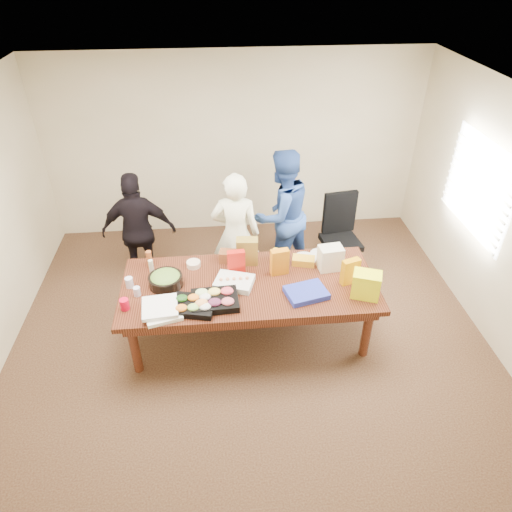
{
  "coord_description": "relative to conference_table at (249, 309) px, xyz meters",
  "views": [
    {
      "loc": [
        -0.3,
        -3.98,
        3.9
      ],
      "look_at": [
        0.08,
        0.1,
        1.04
      ],
      "focal_mm": 32.37,
      "sensor_mm": 36.0,
      "label": 1
    }
  ],
  "objects": [
    {
      "name": "clear_cup_a",
      "position": [
        -1.2,
        -0.09,
        0.43
      ],
      "size": [
        0.07,
        0.07,
        0.1
      ],
      "primitive_type": "cylinder",
      "rotation": [
        0.0,
        0.0,
        -0.0
      ],
      "color": "silver",
      "rests_on": "conference_table"
    },
    {
      "name": "chip_bag_red",
      "position": [
        -0.13,
        0.22,
        0.52
      ],
      "size": [
        0.2,
        0.1,
        0.28
      ],
      "primitive_type": "cube",
      "rotation": [
        0.0,
        0.0,
        0.09
      ],
      "color": "red",
      "rests_on": "conference_table"
    },
    {
      "name": "pizza_box_lower",
      "position": [
        -0.91,
        -0.41,
        0.4
      ],
      "size": [
        0.43,
        0.43,
        0.04
      ],
      "primitive_type": "cube",
      "rotation": [
        0.0,
        0.0,
        0.26
      ],
      "color": "white",
      "rests_on": "conference_table"
    },
    {
      "name": "window_blinds",
      "position": [
        2.68,
        0.6,
        1.12
      ],
      "size": [
        0.04,
        1.36,
        1.0
      ],
      "primitive_type": "cube",
      "color": "beige",
      "rests_on": "wall_right"
    },
    {
      "name": "kraft_bag",
      "position": [
        0.01,
        0.39,
        0.54
      ],
      "size": [
        0.26,
        0.16,
        0.32
      ],
      "primitive_type": "cube",
      "rotation": [
        0.0,
        0.0,
        -0.08
      ],
      "color": "olive",
      "rests_on": "conference_table"
    },
    {
      "name": "dip_bowl_a",
      "position": [
        0.34,
        0.26,
        0.4
      ],
      "size": [
        0.18,
        0.18,
        0.06
      ],
      "primitive_type": "cylinder",
      "rotation": [
        0.0,
        0.0,
        0.23
      ],
      "color": "beige",
      "rests_on": "conference_table"
    },
    {
      "name": "floor",
      "position": [
        0.0,
        0.0,
        -0.39
      ],
      "size": [
        5.5,
        5.0,
        0.02
      ],
      "primitive_type": "cube",
      "color": "#47301E",
      "rests_on": "ground"
    },
    {
      "name": "plate_b",
      "position": [
        0.89,
        0.49,
        0.38
      ],
      "size": [
        0.25,
        0.25,
        0.01
      ],
      "primitive_type": "cylinder",
      "rotation": [
        0.0,
        0.0,
        -0.15
      ],
      "color": "silver",
      "rests_on": "conference_table"
    },
    {
      "name": "person_right",
      "position": [
        0.53,
        1.25,
        0.51
      ],
      "size": [
        1.08,
        1.0,
        1.78
      ],
      "primitive_type": "imported",
      "rotation": [
        0.0,
        0.0,
        3.64
      ],
      "color": "#2B4D9A",
      "rests_on": "floor"
    },
    {
      "name": "mustard_bottle",
      "position": [
        0.34,
        0.38,
        0.46
      ],
      "size": [
        0.07,
        0.07,
        0.18
      ],
      "primitive_type": "cylinder",
      "rotation": [
        0.0,
        0.0,
        -0.03
      ],
      "color": "yellow",
      "rests_on": "conference_table"
    },
    {
      "name": "fruit_tray",
      "position": [
        -0.38,
        -0.3,
        0.41
      ],
      "size": [
        0.5,
        0.4,
        0.07
      ],
      "primitive_type": "cube",
      "rotation": [
        0.0,
        0.0,
        0.05
      ],
      "color": "black",
      "rests_on": "conference_table"
    },
    {
      "name": "plate_a",
      "position": [
        0.69,
        0.4,
        0.38
      ],
      "size": [
        0.33,
        0.33,
        0.02
      ],
      "primitive_type": "cylinder",
      "rotation": [
        0.0,
        0.0,
        0.28
      ],
      "color": "silver",
      "rests_on": "conference_table"
    },
    {
      "name": "office_chair",
      "position": [
        1.33,
        1.1,
        0.17
      ],
      "size": [
        0.63,
        0.63,
        1.09
      ],
      "primitive_type": "cube",
      "rotation": [
        0.0,
        0.0,
        0.14
      ],
      "color": "black",
      "rests_on": "floor"
    },
    {
      "name": "chip_bag_blue",
      "position": [
        0.59,
        -0.25,
        0.41
      ],
      "size": [
        0.48,
        0.41,
        0.06
      ],
      "primitive_type": "cube",
      "rotation": [
        0.0,
        0.0,
        0.25
      ],
      "color": "#2230A4",
      "rests_on": "conference_table"
    },
    {
      "name": "grocery_bag_yellow",
      "position": [
        1.2,
        -0.32,
        0.52
      ],
      "size": [
        0.34,
        0.29,
        0.29
      ],
      "primitive_type": "cube",
      "rotation": [
        0.0,
        0.0,
        -0.36
      ],
      "color": "#F6FA10",
      "rests_on": "conference_table"
    },
    {
      "name": "wall_back",
      "position": [
        0.0,
        2.5,
        0.98
      ],
      "size": [
        5.5,
        0.04,
        2.7
      ],
      "primitive_type": "cube",
      "color": "beige",
      "rests_on": "floor"
    },
    {
      "name": "clear_cup_b",
      "position": [
        -1.3,
        0.07,
        0.43
      ],
      "size": [
        0.1,
        0.1,
        0.12
      ],
      "primitive_type": "cylinder",
      "rotation": [
        0.0,
        0.0,
        0.17
      ],
      "color": "silver",
      "rests_on": "conference_table"
    },
    {
      "name": "bread_loaf",
      "position": [
        -0.15,
        0.44,
        0.44
      ],
      "size": [
        0.35,
        0.21,
        0.13
      ],
      "primitive_type": "cube",
      "rotation": [
        0.0,
        0.0,
        -0.22
      ],
      "color": "brown",
      "rests_on": "conference_table"
    },
    {
      "name": "person_center",
      "position": [
        -0.09,
        0.91,
        0.45
      ],
      "size": [
        0.65,
        0.47,
        1.66
      ],
      "primitive_type": "imported",
      "rotation": [
        0.0,
        0.0,
        3.02
      ],
      "color": "white",
      "rests_on": "floor"
    },
    {
      "name": "window_panel",
      "position": [
        2.72,
        0.6,
        1.12
      ],
      "size": [
        0.03,
        1.4,
        1.1
      ],
      "primitive_type": "cube",
      "color": "white",
      "rests_on": "wall_right"
    },
    {
      "name": "chip_bag_yellow",
      "position": [
        1.1,
        -0.08,
        0.52
      ],
      "size": [
        0.22,
        0.14,
        0.3
      ],
      "primitive_type": "cube",
      "rotation": [
        0.0,
        0.0,
        0.34
      ],
      "color": "orange",
      "rests_on": "conference_table"
    },
    {
      "name": "mayo_jar",
      "position": [
        -0.14,
        0.35,
        0.44
      ],
      "size": [
        0.1,
        0.1,
        0.13
      ],
      "primitive_type": "cylinder",
      "rotation": [
        0.0,
        0.0,
        -0.22
      ],
      "color": "white",
      "rests_on": "conference_table"
    },
    {
      "name": "chip_bag_orange",
      "position": [
        0.35,
        0.16,
        0.53
      ],
      "size": [
        0.21,
        0.12,
        0.31
      ],
      "primitive_type": "cube",
      "rotation": [
        0.0,
        0.0,
        0.17
      ],
      "color": "orange",
      "rests_on": "conference_table"
    },
    {
      "name": "grocery_bag_white",
      "position": [
        0.94,
        0.2,
        0.52
      ],
      "size": [
        0.28,
        0.22,
        0.28
      ],
      "primitive_type": "cube",
      "rotation": [
        0.0,
        0.0,
        0.11
      ],
      "color": "silver",
      "rests_on": "conference_table"
    },
    {
      "name": "red_cup",
      "position": [
        -1.3,
        -0.3,
        0.44
      ],
      "size": [
        0.11,
        0.11,
        0.12
      ],
      "primitive_type": "cylinder",
      "rotation": [
        0.0,
        0.0,
        0.3
      ],
      "color": "red",
      "rests_on": "conference_table"
    },
    {
      "name": "salad_bowl",
      "position": [
        -0.91,
        0.06,
        0.43
      ],
      "size": [
        0.39,
        0.39,
        0.12
      ],
      "primitive_type": "cylinder",
      "rotation": [
        0.0,
        0.0,
        0.04
      ],
      "color": "black",
      "rests_on": "conference_table"
    },
    {
      "name": "dip_bowl_b",
      "position": [
        -0.61,
        0.38,
        0.41
      ],
      "size": [
        0.2,
        0.2,
        0.06
      ],
      "primitive_type": "cylinder",
      "rotation": [
        0.0,
        0.0,
        0.29
      ],
      "color": "beige",
      "rests_on": "conference_table"
    },
    {
      "name": "ranch_bottle",
      "position": [
        -1.09,
        0.32,
        0.45
      ],
      "size": [
        0.07,
        0.07,
        0.16
      ],
      "primitive_type": "cylinder",
      "rotation": [
        0.0,
        0.0,
        -0.34
      ],
      "color": "beige",
      "rests_on": "conference_table"
    },
    {
      "name": "pizza_box_upper",
      "position": [
        -0.94,
        -0.38,
        0.44
      ],
      "size": [
        0.39,
        0.39,
        0.04
      ],
      "primitive_type": "cube",
      "rotation": [
        0.0,
        0.0,
        0.1
      ],
      "color": "white",
      "rests_on": "pizza_box_lower"
    },
    {
      "name": "ceiling",
      "position": [
        0.0,
        0.0,
        2.33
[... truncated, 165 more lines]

